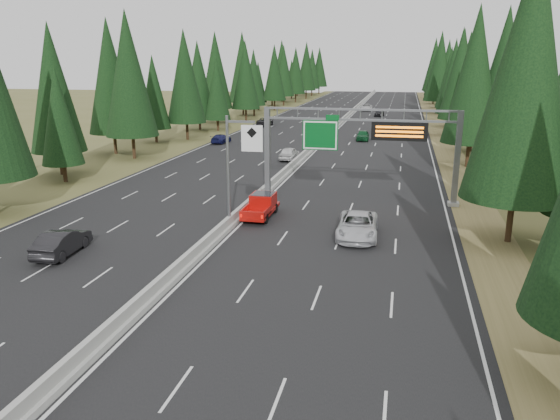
{
  "coord_description": "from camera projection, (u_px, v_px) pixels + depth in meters",
  "views": [
    {
      "loc": [
        11.81,
        -10.79,
        11.66
      ],
      "look_at": [
        4.86,
        20.0,
        3.02
      ],
      "focal_mm": 35.0,
      "sensor_mm": 36.0,
      "label": 1
    }
  ],
  "objects": [
    {
      "name": "road",
      "position": [
        331.0,
        133.0,
        90.99
      ],
      "size": [
        32.0,
        260.0,
        0.08
      ],
      "primitive_type": "cube",
      "color": "black",
      "rests_on": "ground"
    },
    {
      "name": "shoulder_right",
      "position": [
        441.0,
        136.0,
        87.22
      ],
      "size": [
        3.6,
        260.0,
        0.06
      ],
      "primitive_type": "cube",
      "color": "olive",
      "rests_on": "ground"
    },
    {
      "name": "shoulder_left",
      "position": [
        229.0,
        130.0,
        94.78
      ],
      "size": [
        3.6,
        260.0,
        0.06
      ],
      "primitive_type": "cube",
      "color": "brown",
      "rests_on": "ground"
    },
    {
      "name": "median_barrier",
      "position": [
        331.0,
        131.0,
        90.9
      ],
      "size": [
        0.7,
        260.0,
        0.85
      ],
      "color": "#979792",
      "rests_on": "road"
    },
    {
      "name": "sign_gantry",
      "position": [
        367.0,
        141.0,
        45.27
      ],
      "size": [
        16.75,
        0.98,
        7.8
      ],
      "color": "slate",
      "rests_on": "road"
    },
    {
      "name": "hov_sign_pole",
      "position": [
        236.0,
        164.0,
        37.85
      ],
      "size": [
        2.8,
        0.5,
        8.0
      ],
      "color": "slate",
      "rests_on": "road"
    },
    {
      "name": "tree_row_right",
      "position": [
        474.0,
        76.0,
        82.47
      ],
      "size": [
        12.01,
        243.18,
        18.99
      ],
      "color": "black",
      "rests_on": "ground"
    },
    {
      "name": "tree_row_left",
      "position": [
        201.0,
        76.0,
        91.06
      ],
      "size": [
        11.89,
        244.42,
        18.44
      ],
      "color": "black",
      "rests_on": "ground"
    },
    {
      "name": "silver_minivan",
      "position": [
        358.0,
        226.0,
        36.95
      ],
      "size": [
        2.88,
        5.88,
        1.61
      ],
      "primitive_type": "imported",
      "rotation": [
        0.0,
        0.0,
        0.04
      ],
      "color": "silver",
      "rests_on": "road"
    },
    {
      "name": "red_pickup",
      "position": [
        262.0,
        204.0,
        42.0
      ],
      "size": [
        1.85,
        5.19,
        1.69
      ],
      "color": "black",
      "rests_on": "road"
    },
    {
      "name": "car_ahead_green",
      "position": [
        363.0,
        135.0,
        82.26
      ],
      "size": [
        1.91,
        4.51,
        1.52
      ],
      "primitive_type": "imported",
      "rotation": [
        0.0,
        0.0,
        0.03
      ],
      "color": "#125028",
      "rests_on": "road"
    },
    {
      "name": "car_ahead_dkred",
      "position": [
        420.0,
        130.0,
        88.77
      ],
      "size": [
        1.83,
        4.3,
        1.38
      ],
      "primitive_type": "imported",
      "rotation": [
        0.0,
        0.0,
        0.09
      ],
      "color": "#510D0B",
      "rests_on": "road"
    },
    {
      "name": "car_ahead_dkgrey",
      "position": [
        380.0,
        128.0,
        91.08
      ],
      "size": [
        2.13,
        5.07,
        1.46
      ],
      "primitive_type": "imported",
      "rotation": [
        0.0,
        0.0,
        -0.02
      ],
      "color": "black",
      "rests_on": "road"
    },
    {
      "name": "car_ahead_white",
      "position": [
        367.0,
        107.0,
        131.44
      ],
      "size": [
        2.98,
        5.9,
        1.6
      ],
      "primitive_type": "imported",
      "rotation": [
        0.0,
        0.0,
        0.06
      ],
      "color": "silver",
      "rests_on": "road"
    },
    {
      "name": "car_ahead_far",
      "position": [
        379.0,
        113.0,
        118.17
      ],
      "size": [
        2.06,
        4.52,
        1.5
      ],
      "primitive_type": "imported",
      "rotation": [
        0.0,
        0.0,
        -0.07
      ],
      "color": "black",
      "rests_on": "road"
    },
    {
      "name": "car_onc_near",
      "position": [
        62.0,
        242.0,
        33.63
      ],
      "size": [
        2.04,
        4.88,
        1.57
      ],
      "primitive_type": "imported",
      "rotation": [
        0.0,
        0.0,
        3.22
      ],
      "color": "black",
      "rests_on": "road"
    },
    {
      "name": "car_onc_blue",
      "position": [
        221.0,
        139.0,
        79.61
      ],
      "size": [
        2.13,
        4.54,
        1.28
      ],
      "primitive_type": "imported",
      "rotation": [
        0.0,
        0.0,
        3.06
      ],
      "color": "#16184D",
      "rests_on": "road"
    },
    {
      "name": "car_onc_white",
      "position": [
        289.0,
        153.0,
        66.03
      ],
      "size": [
        2.02,
        4.64,
        1.56
      ],
      "primitive_type": "imported",
      "rotation": [
        0.0,
        0.0,
        3.1
      ],
      "color": "silver",
      "rests_on": "road"
    },
    {
      "name": "car_onc_far",
      "position": [
        265.0,
        122.0,
        100.78
      ],
      "size": [
        3.02,
        5.68,
        1.52
      ],
      "primitive_type": "imported",
      "rotation": [
        0.0,
        0.0,
        3.23
      ],
      "color": "black",
      "rests_on": "road"
    }
  ]
}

